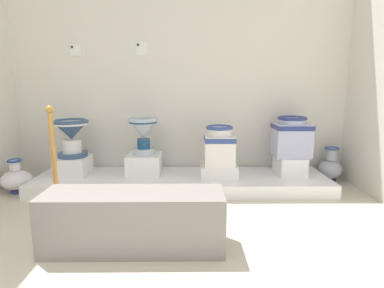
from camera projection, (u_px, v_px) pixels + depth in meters
ground_plane at (176, 280)px, 1.82m from camera, size 5.83×5.70×0.02m
wall_back at (182, 46)px, 3.57m from camera, size 4.03×0.06×3.09m
display_platform at (182, 182)px, 3.42m from camera, size 3.12×0.77×0.13m
plinth_block_broad_patterned at (74, 166)px, 3.43m from camera, size 0.32×0.37×0.20m
antique_toilet_broad_patterned at (71, 133)px, 3.36m from camera, size 0.38×0.38×0.40m
plinth_block_pale_glazed at (144, 164)px, 3.47m from camera, size 0.36×0.36×0.22m
antique_toilet_pale_glazed at (143, 131)px, 3.40m from camera, size 0.32×0.32×0.40m
plinth_block_leftmost at (219, 171)px, 3.35m from camera, size 0.38×0.30×0.13m
antique_toilet_leftmost at (219, 145)px, 3.30m from camera, size 0.32×0.33×0.42m
plinth_block_central_ornate at (290, 165)px, 3.47m from camera, size 0.28×0.37×0.20m
antique_toilet_central_ornate at (291, 136)px, 3.41m from camera, size 0.38×0.33×0.44m
info_placard_first at (76, 50)px, 3.53m from camera, size 0.12×0.01×0.12m
info_placard_second at (142, 49)px, 3.54m from camera, size 0.13×0.01×0.14m
decorative_vase_spare at (16, 179)px, 3.26m from camera, size 0.31×0.31×0.35m
decorative_vase_corner at (330, 167)px, 3.63m from camera, size 0.26×0.26×0.40m
stanchion_post_near_left at (56, 181)px, 2.65m from camera, size 0.22×0.22×0.94m
museum_bench at (134, 220)px, 2.13m from camera, size 1.21×0.36×0.40m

